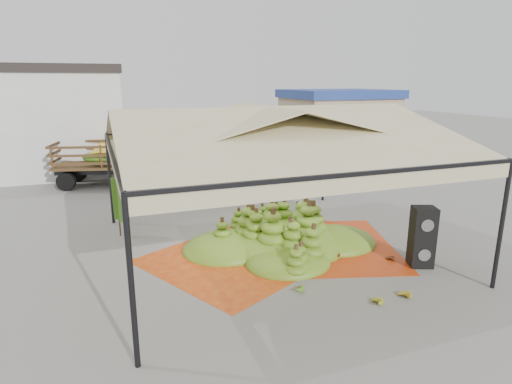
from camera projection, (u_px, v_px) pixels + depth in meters
name	position (u px, v px, depth m)	size (l,w,h in m)	color
ground	(268.00, 249.00, 12.19)	(90.00, 90.00, 0.00)	slate
canopy_tent	(269.00, 133.00, 11.35)	(8.10, 8.10, 4.00)	black
building_tan	(337.00, 123.00, 26.84)	(6.30, 5.30, 4.10)	tan
tarp_left	(236.00, 258.00, 11.54)	(4.22, 4.02, 0.01)	#D06413
tarp_right	(320.00, 245.00, 12.46)	(4.08, 4.28, 0.01)	red
banana_heap	(286.00, 226.00, 12.21)	(5.89, 4.84, 1.26)	#5A7E1A
hand_yellow_a	(374.00, 300.00, 9.13)	(0.48, 0.39, 0.22)	gold
hand_yellow_b	(403.00, 294.00, 9.39)	(0.49, 0.40, 0.22)	#AE8E22
hand_red_a	(389.00, 258.00, 11.35)	(0.39, 0.32, 0.18)	#512512
hand_red_b	(334.00, 255.00, 11.55)	(0.45, 0.37, 0.21)	#551A13
hand_green	(297.00, 287.00, 9.74)	(0.43, 0.35, 0.19)	#456F17
hanging_bunches	(260.00, 169.00, 10.16)	(1.74, 0.24, 0.20)	#3C7418
speaker_stack	(422.00, 237.00, 10.92)	(0.71, 0.67, 1.58)	black
banana_leaves	(128.00, 239.00, 12.93)	(0.96, 1.36, 3.70)	#37681B
vendor	(195.00, 179.00, 16.65)	(0.70, 0.46, 1.91)	gray
truck_left	(129.00, 157.00, 19.47)	(6.24, 3.40, 2.03)	#523C1B
truck_right	(305.00, 142.00, 22.04)	(7.85, 4.43, 2.56)	#4A3518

